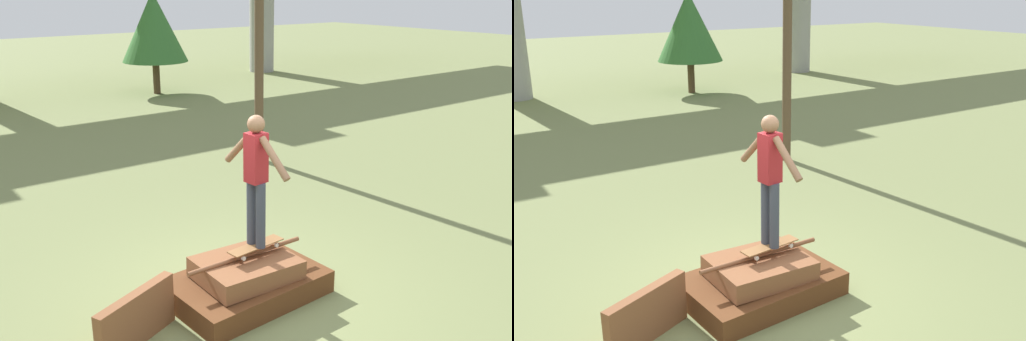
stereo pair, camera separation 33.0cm
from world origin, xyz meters
The scene contains 6 objects.
ground_plane centered at (0.00, 0.00, 0.00)m, with size 80.00×80.00×0.00m, color olive.
scrap_pile centered at (-0.01, -0.01, 0.23)m, with size 1.96×1.35×0.61m.
scrap_plank_loose centered at (-1.54, -0.09, 0.31)m, with size 1.10×0.55×0.62m.
skateboard centered at (0.13, -0.03, 0.68)m, with size 0.80×0.27×0.09m.
skater centered at (0.13, -0.03, 1.65)m, with size 0.24×1.12×1.65m.
tree_behind_left centered at (5.65, 13.57, 2.37)m, with size 2.34×2.34×3.59m.
Camera 2 is at (-3.43, -5.42, 3.78)m, focal length 40.00 mm.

